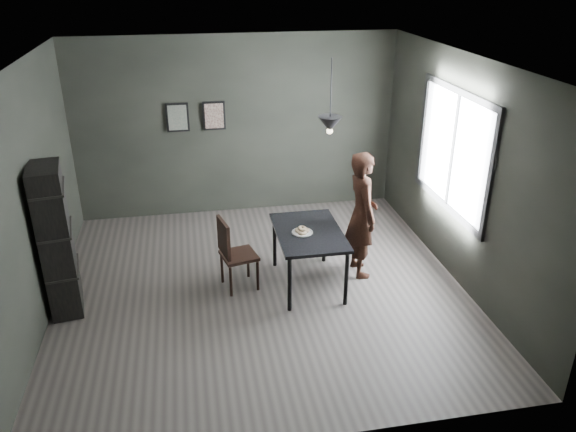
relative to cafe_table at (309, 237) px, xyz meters
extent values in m
plane|color=#3D3835|center=(-0.60, 0.00, -0.67)|extent=(5.00, 5.00, 0.00)
cube|color=black|center=(-0.60, 2.50, 0.73)|extent=(5.00, 0.10, 2.80)
cube|color=silver|center=(-0.60, 0.00, 2.13)|extent=(5.00, 5.00, 0.02)
cube|color=white|center=(1.88, 0.20, 0.93)|extent=(0.02, 1.80, 1.40)
cube|color=black|center=(1.87, 0.20, 0.93)|extent=(0.04, 1.96, 1.56)
cube|color=black|center=(0.00, 0.00, 0.06)|extent=(0.80, 1.20, 0.04)
cylinder|color=black|center=(-0.34, -0.54, -0.32)|extent=(0.05, 0.05, 0.71)
cylinder|color=black|center=(0.34, -0.54, -0.32)|extent=(0.05, 0.05, 0.71)
cylinder|color=black|center=(-0.34, 0.54, -0.32)|extent=(0.05, 0.05, 0.71)
cylinder|color=black|center=(0.34, 0.54, -0.32)|extent=(0.05, 0.05, 0.71)
cylinder|color=white|center=(-0.09, -0.05, 0.08)|extent=(0.23, 0.23, 0.01)
torus|color=beige|center=(-0.05, -0.04, 0.11)|extent=(0.11, 0.11, 0.04)
torus|color=beige|center=(-0.13, -0.02, 0.11)|extent=(0.11, 0.11, 0.04)
torus|color=beige|center=(-0.10, -0.09, 0.11)|extent=(0.11, 0.11, 0.04)
torus|color=beige|center=(-0.09, -0.05, 0.15)|extent=(0.15, 0.15, 0.05)
imported|color=black|center=(0.73, 0.18, 0.16)|extent=(0.41, 0.62, 1.66)
cube|color=black|center=(-0.86, 0.10, -0.23)|extent=(0.49, 0.49, 0.04)
cube|color=black|center=(-1.04, 0.06, 0.05)|extent=(0.13, 0.41, 0.45)
cylinder|color=black|center=(-0.99, -0.11, -0.47)|extent=(0.04, 0.04, 0.40)
cylinder|color=black|center=(-0.65, -0.03, -0.47)|extent=(0.04, 0.04, 0.40)
cylinder|color=black|center=(-1.07, 0.23, -0.47)|extent=(0.04, 0.04, 0.40)
cylinder|color=black|center=(-0.73, 0.31, -0.47)|extent=(0.04, 0.04, 0.40)
cube|color=black|center=(-2.92, -0.01, 0.22)|extent=(0.43, 0.64, 1.78)
cylinder|color=black|center=(0.25, 0.10, 1.75)|extent=(0.01, 0.01, 0.75)
cone|color=black|center=(0.25, 0.10, 1.38)|extent=(0.28, 0.28, 0.18)
sphere|color=#FFE0B2|center=(0.25, 0.10, 1.30)|extent=(0.07, 0.07, 0.07)
cube|color=black|center=(-1.50, 2.47, 0.93)|extent=(0.34, 0.03, 0.44)
cube|color=#3A5147|center=(-1.50, 2.45, 0.93)|extent=(0.28, 0.01, 0.38)
cube|color=black|center=(-0.95, 2.47, 0.93)|extent=(0.34, 0.03, 0.44)
cube|color=brown|center=(-0.95, 2.45, 0.93)|extent=(0.28, 0.01, 0.38)
camera|label=1|loc=(-1.37, -6.01, 3.12)|focal=35.00mm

